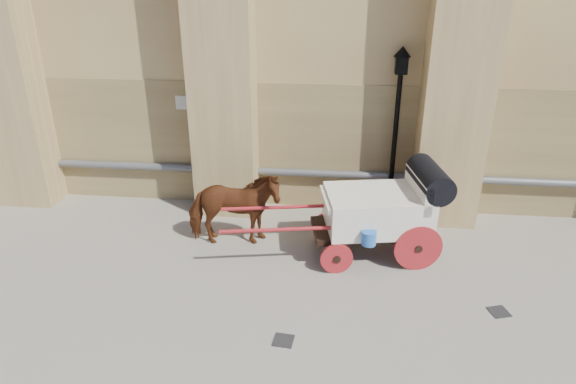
# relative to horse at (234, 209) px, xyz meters

# --- Properties ---
(ground) EXTENTS (90.00, 90.00, 0.00)m
(ground) POSITION_rel_horse_xyz_m (0.52, -1.97, -0.82)
(ground) COLOR slate
(ground) RESTS_ON ground
(horse) EXTENTS (2.03, 1.13, 1.63)m
(horse) POSITION_rel_horse_xyz_m (0.00, 0.00, 0.00)
(horse) COLOR brown
(horse) RESTS_ON ground
(carriage) EXTENTS (4.53, 1.95, 1.92)m
(carriage) POSITION_rel_horse_xyz_m (3.06, -0.06, 0.22)
(carriage) COLOR black
(carriage) RESTS_ON ground
(street_lamp) EXTENTS (0.36, 0.36, 3.88)m
(street_lamp) POSITION_rel_horse_xyz_m (3.34, 1.80, 1.26)
(street_lamp) COLOR black
(street_lamp) RESTS_ON ground
(drain_grate_near) EXTENTS (0.35, 0.35, 0.01)m
(drain_grate_near) POSITION_rel_horse_xyz_m (1.37, -2.92, -0.81)
(drain_grate_near) COLOR black
(drain_grate_near) RESTS_ON ground
(drain_grate_far) EXTENTS (0.40, 0.40, 0.01)m
(drain_grate_far) POSITION_rel_horse_xyz_m (4.97, -1.81, -0.81)
(drain_grate_far) COLOR black
(drain_grate_far) RESTS_ON ground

